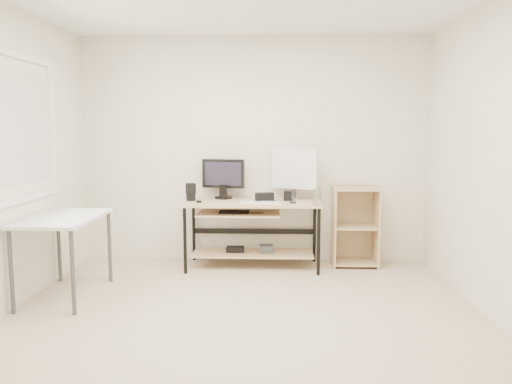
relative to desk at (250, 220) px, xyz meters
The scene contains 16 objects.
room 1.80m from the desk, 93.95° to the right, with size 4.01×4.01×2.62m.
desk is the anchor object (origin of this frame).
side_table 1.97m from the desk, 147.35° to the right, with size 0.60×1.00×0.75m.
shelf_unit 1.19m from the desk, ahead, with size 0.50×0.40×0.90m.
black_monitor 0.60m from the desk, 148.11° to the left, with size 0.49×0.20×0.45m.
white_imac 0.75m from the desk, 16.36° to the left, with size 0.52×0.27×0.58m.
keyboard 0.29m from the desk, 51.64° to the right, with size 0.43×0.12×0.01m, color white.
mouse 0.35m from the desk, ahead, with size 0.07×0.10×0.04m, color #A9A9AE.
center_speaker 0.31m from the desk, 16.69° to the right, with size 0.20×0.09×0.10m, color black.
speaker_left 0.74m from the desk, behind, with size 0.13×0.13×0.19m.
speaker_right 0.50m from the desk, ahead, with size 0.09×0.09×0.11m, color black.
audio_controller 0.44m from the desk, 160.01° to the left, with size 0.08×0.05×0.17m, color black.
volume_puck 0.61m from the desk, 165.97° to the right, with size 0.06×0.06×0.02m, color black.
smartphone 0.53m from the desk, 14.84° to the right, with size 0.06×0.11×0.01m, color black.
coaster 0.79m from the desk, 20.60° to the right, with size 0.10×0.10×0.01m, color #A4764A.
drinking_glass 0.82m from the desk, 20.60° to the right, with size 0.08×0.08×0.16m, color white.
Camera 1 is at (0.26, -3.80, 1.54)m, focal length 35.00 mm.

